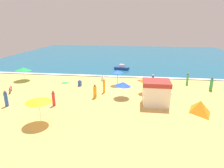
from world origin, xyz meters
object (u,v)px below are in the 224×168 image
beachgoer_0 (104,86)px  beachgoer_10 (211,85)px  beach_tent (200,107)px  beach_umbrella_1 (23,69)px  beachgoer_8 (80,83)px  beach_umbrella_0 (118,71)px  beachgoer_6 (54,98)px  small_boat_0 (122,68)px  beachgoer_7 (187,79)px  beachgoer_11 (95,92)px  parked_bicycle (10,89)px  beachgoer_3 (102,78)px  beach_umbrella_2 (146,80)px  beachgoer_2 (153,81)px  beach_umbrella_4 (123,84)px  lifeguard_cabana (156,93)px  beachgoer_1 (6,99)px  beach_umbrella_3 (38,100)px

beachgoer_0 → beachgoer_10: beachgoer_0 is taller
beach_tent → beachgoer_10: bearing=64.2°
beach_umbrella_1 → beachgoer_8: size_ratio=3.09×
beach_umbrella_0 → beach_umbrella_1: bearing=178.0°
beachgoer_6 → small_boat_0: bearing=71.6°
beachgoer_7 → beachgoer_11: beachgoer_7 is taller
parked_bicycle → beach_tent: bearing=-7.8°
beachgoer_3 → beachgoer_11: 6.97m
beachgoer_7 → beach_umbrella_2: bearing=-144.6°
beach_umbrella_1 → small_boat_0: 16.29m
parked_bicycle → beachgoer_7: beachgoer_7 is taller
beach_umbrella_1 → beachgoer_2: beach_umbrella_1 is taller
beach_umbrella_0 → beachgoer_0: size_ratio=1.16×
beach_umbrella_0 → small_boat_0: size_ratio=0.77×
beach_umbrella_0 → beach_umbrella_4: beach_umbrella_0 is taller
beachgoer_8 → beachgoer_10: (16.90, 0.34, 0.40)m
beach_umbrella_0 → beachgoer_8: bearing=-167.2°
small_boat_0 → beach_tent: bearing=-62.0°
beach_umbrella_0 → beachgoer_6: bearing=-126.2°
beach_umbrella_2 → beach_tent: size_ratio=0.75×
beachgoer_0 → lifeguard_cabana: bearing=-25.8°
lifeguard_cabana → beachgoer_10: (7.31, 5.35, -0.51)m
beachgoer_10 → beachgoer_11: bearing=-162.7°
parked_bicycle → beachgoer_0: beachgoer_0 is taller
beach_umbrella_0 → beachgoer_10: 11.98m
beachgoer_1 → beachgoer_7: size_ratio=0.99×
beach_umbrella_2 → beachgoer_3: bearing=143.3°
beachgoer_1 → small_boat_0: size_ratio=0.61×
beachgoer_6 → small_boat_0: size_ratio=0.60×
beachgoer_0 → beachgoer_6: bearing=-134.3°
beach_tent → small_boat_0: beach_tent is taller
beach_umbrella_1 → beach_umbrella_4: 15.90m
lifeguard_cabana → beachgoer_8: (-9.59, 5.00, -0.91)m
beach_umbrella_4 → beachgoer_3: 7.43m
beach_umbrella_0 → parked_bicycle: 13.65m
lifeguard_cabana → beach_umbrella_0: (-4.59, 6.14, 0.61)m
beachgoer_10 → beach_umbrella_1: bearing=177.2°
beach_umbrella_2 → parked_bicycle: bearing=-173.5°
beach_umbrella_3 → beachgoer_0: size_ratio=1.38×
beach_umbrella_3 → beachgoer_11: beach_umbrella_3 is taller
lifeguard_cabana → beach_umbrella_0: 7.70m
lifeguard_cabana → small_boat_0: (-4.74, 15.14, -0.89)m
lifeguard_cabana → beachgoer_3: 10.66m
beach_umbrella_2 → beachgoer_8: 8.96m
beach_umbrella_1 → beachgoer_7: size_ratio=1.71×
beachgoer_7 → beach_umbrella_4: bearing=-144.7°
parked_bicycle → beachgoer_0: (11.45, 1.34, 0.52)m
beach_umbrella_4 → beachgoer_10: beach_umbrella_4 is taller
beach_umbrella_1 → small_boat_0: size_ratio=1.05×
beachgoer_0 → beachgoer_11: bearing=-111.7°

